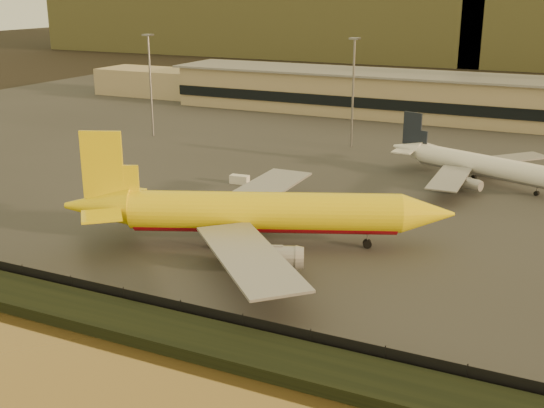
{
  "coord_description": "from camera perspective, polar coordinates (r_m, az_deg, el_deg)",
  "views": [
    {
      "loc": [
        41.73,
        -71.98,
        36.35
      ],
      "look_at": [
        1.57,
        12.0,
        6.81
      ],
      "focal_mm": 45.0,
      "sensor_mm": 36.0,
      "label": 1
    }
  ],
  "objects": [
    {
      "name": "apron_light_masts",
      "position": [
        150.81,
        15.3,
        9.13
      ],
      "size": [
        152.2,
        12.2,
        25.4
      ],
      "color": "slate",
      "rests_on": "tarmac"
    },
    {
      "name": "tarmac",
      "position": [
        175.89,
        11.33,
        5.37
      ],
      "size": [
        320.0,
        220.0,
        0.2
      ],
      "primitive_type": "cube",
      "color": "#2D2D2D",
      "rests_on": "ground"
    },
    {
      "name": "gse_vehicle_yellow",
      "position": [
        115.56,
        8.92,
        -0.43
      ],
      "size": [
        3.61,
        1.86,
        1.57
      ],
      "primitive_type": "cube",
      "rotation": [
        0.0,
        0.0,
        0.08
      ],
      "color": "yellow",
      "rests_on": "tarmac"
    },
    {
      "name": "gse_vehicle_white",
      "position": [
        132.04,
        -2.73,
        2.07
      ],
      "size": [
        3.76,
        1.9,
        1.64
      ],
      "primitive_type": "cube",
      "rotation": [
        0.0,
        0.0,
        0.07
      ],
      "color": "white",
      "rests_on": "tarmac"
    },
    {
      "name": "white_narrowbody_jet",
      "position": [
        137.54,
        17.07,
        3.1
      ],
      "size": [
        39.76,
        37.63,
        11.82
      ],
      "rotation": [
        0.0,
        0.0,
        -0.36
      ],
      "color": "white",
      "rests_on": "tarmac"
    },
    {
      "name": "perimeter_fence",
      "position": [
        80.3,
        -8.84,
        -8.5
      ],
      "size": [
        300.0,
        0.05,
        2.2
      ],
      "primitive_type": "cube",
      "color": "black",
      "rests_on": "tarmac"
    },
    {
      "name": "terminal_building",
      "position": [
        207.58,
        9.68,
        9.02
      ],
      "size": [
        202.0,
        25.0,
        12.6
      ],
      "color": "tan",
      "rests_on": "tarmac"
    },
    {
      "name": "ground",
      "position": [
        90.79,
        -4.19,
        -6.04
      ],
      "size": [
        900.0,
        900.0,
        0.0
      ],
      "primitive_type": "plane",
      "color": "black",
      "rests_on": "ground"
    },
    {
      "name": "dhl_cargo_jet",
      "position": [
        98.64,
        -1.2,
        -0.77
      ],
      "size": [
        54.24,
        51.35,
        16.94
      ],
      "rotation": [
        0.0,
        0.0,
        0.4
      ],
      "color": "yellow",
      "rests_on": "tarmac"
    },
    {
      "name": "embankment",
      "position": [
        77.69,
        -10.49,
        -10.03
      ],
      "size": [
        320.0,
        7.0,
        1.4
      ],
      "primitive_type": "cube",
      "color": "black",
      "rests_on": "ground"
    }
  ]
}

